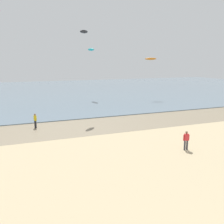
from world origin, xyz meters
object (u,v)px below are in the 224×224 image
at_px(person_left_flank, 35,120).
at_px(kite_aloft_6, 91,50).
at_px(person_by_waterline, 186,140).
at_px(kite_aloft_5, 84,32).
at_px(kite_aloft_1, 151,59).

xyz_separation_m(person_left_flank, kite_aloft_6, (13.52, 20.91, 9.11)).
xyz_separation_m(person_by_waterline, person_left_flank, (-11.51, 12.93, 0.00)).
bearing_deg(kite_aloft_5, kite_aloft_1, 168.23).
relative_size(person_left_flank, kite_aloft_1, 0.72).
xyz_separation_m(kite_aloft_5, kite_aloft_6, (6.25, 16.90, -1.55)).
relative_size(person_by_waterline, person_left_flank, 1.00).
bearing_deg(kite_aloft_5, person_left_flank, -17.36).
relative_size(person_by_waterline, kite_aloft_5, 0.88).
height_order(person_left_flank, kite_aloft_1, kite_aloft_1).
relative_size(person_by_waterline, kite_aloft_1, 0.72).
bearing_deg(kite_aloft_5, kite_aloft_6, -156.52).
height_order(person_by_waterline, kite_aloft_5, kite_aloft_5).
bearing_deg(person_by_waterline, kite_aloft_5, 104.07).
relative_size(kite_aloft_5, kite_aloft_6, 0.67).
xyz_separation_m(kite_aloft_1, kite_aloft_6, (-11.03, 5.04, 1.85)).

